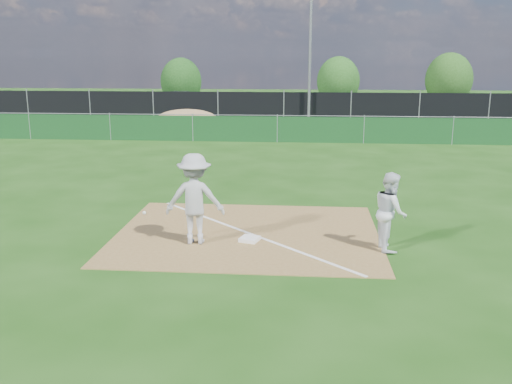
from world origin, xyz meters
TOP-DOWN VIEW (x-y plane):
  - ground at (0.00, 10.00)m, footprint 90.00×90.00m
  - infield_dirt at (0.00, 1.00)m, footprint 6.00×5.00m
  - foul_line at (0.00, 1.00)m, footprint 5.01×5.01m
  - green_fence at (0.00, 15.00)m, footprint 44.00×0.05m
  - dirt_mound at (-5.00, 18.50)m, footprint 3.38×2.60m
  - black_fence at (0.00, 23.00)m, footprint 46.00×0.04m
  - parking_lot at (0.00, 28.00)m, footprint 46.00×9.00m
  - light_pole at (1.50, 22.70)m, footprint 0.16×0.16m
  - first_base at (0.10, 0.44)m, footprint 0.49×0.49m
  - play_at_first at (-1.07, 0.23)m, footprint 1.82×0.80m
  - runner at (3.10, 0.20)m, footprint 0.71×0.87m
  - car_left at (-7.11, 28.35)m, footprint 4.96×2.75m
  - car_mid at (-0.86, 26.88)m, footprint 4.34×2.46m
  - car_right at (6.75, 28.16)m, footprint 5.10×2.89m
  - tree_left at (-8.35, 32.79)m, footprint 3.15×3.15m
  - tree_mid at (3.77, 33.07)m, footprint 3.24×3.24m
  - tree_right at (12.05, 33.28)m, footprint 3.48×3.48m

SIDE VIEW (x-z plane):
  - ground at x=0.00m, z-range 0.00..0.00m
  - parking_lot at x=0.00m, z-range 0.00..0.01m
  - infield_dirt at x=0.00m, z-range 0.00..0.02m
  - foul_line at x=0.00m, z-range 0.02..0.03m
  - first_base at x=0.10m, z-range 0.02..0.10m
  - dirt_mound at x=-5.00m, z-range 0.00..1.17m
  - green_fence at x=0.00m, z-range 0.00..1.20m
  - car_mid at x=-0.86m, z-range 0.01..1.36m
  - car_right at x=6.75m, z-range 0.01..1.40m
  - car_left at x=-7.11m, z-range 0.01..1.61m
  - runner at x=3.10m, z-range 0.00..1.67m
  - black_fence at x=0.00m, z-range 0.00..1.80m
  - play_at_first at x=-1.07m, z-range 0.02..2.00m
  - tree_left at x=-8.35m, z-range 0.05..3.80m
  - tree_mid at x=3.77m, z-range 0.06..3.90m
  - tree_right at x=12.05m, z-range 0.06..4.19m
  - light_pole at x=1.50m, z-range 0.00..8.00m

